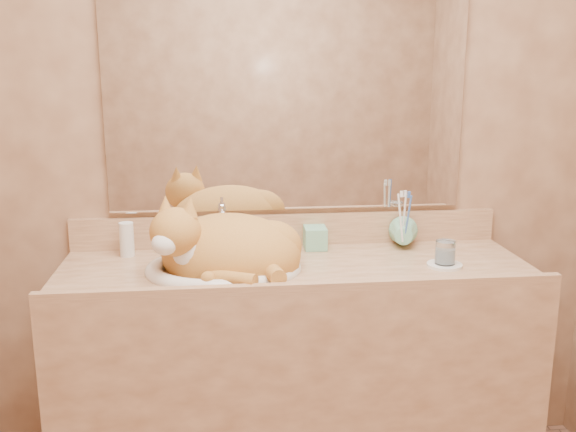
{
  "coord_description": "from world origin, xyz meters",
  "views": [
    {
      "loc": [
        -0.25,
        -1.34,
        1.52
      ],
      "look_at": [
        -0.03,
        0.7,
        1.03
      ],
      "focal_mm": 40.0,
      "sensor_mm": 36.0,
      "label": 1
    }
  ],
  "objects": [
    {
      "name": "vanity_counter",
      "position": [
        0.0,
        0.72,
        0.42
      ],
      "size": [
        1.6,
        0.55,
        0.85
      ],
      "primitive_type": null,
      "color": "#8F6040",
      "rests_on": "floor"
    },
    {
      "name": "faucet",
      "position": [
        -0.24,
        0.9,
        0.93
      ],
      "size": [
        0.05,
        0.12,
        0.17
      ],
      "primitive_type": null,
      "rotation": [
        0.0,
        0.0,
        -0.06
      ],
      "color": "silver",
      "rests_on": "vanity_counter"
    },
    {
      "name": "lotion_bottle",
      "position": [
        -0.58,
        0.91,
        0.91
      ],
      "size": [
        0.05,
        0.05,
        0.12
      ],
      "primitive_type": "cylinder",
      "color": "white",
      "rests_on": "vanity_counter"
    },
    {
      "name": "toothbrush_cup",
      "position": [
        0.41,
        0.86,
        0.9
      ],
      "size": [
        0.13,
        0.13,
        0.1
      ],
      "primitive_type": "imported",
      "rotation": [
        0.0,
        0.0,
        -0.26
      ],
      "color": "#78C09B",
      "rests_on": "vanity_counter"
    },
    {
      "name": "cat",
      "position": [
        -0.25,
        0.7,
        0.94
      ],
      "size": [
        0.59,
        0.53,
        0.26
      ],
      "primitive_type": null,
      "rotation": [
        0.0,
        0.0,
        -0.35
      ],
      "color": "#B06D28",
      "rests_on": "sink_basin"
    },
    {
      "name": "mirror",
      "position": [
        0.0,
        0.99,
        1.39
      ],
      "size": [
        1.3,
        0.02,
        0.8
      ],
      "primitive_type": "cube",
      "color": "white",
      "rests_on": "wall_back"
    },
    {
      "name": "saucer",
      "position": [
        0.5,
        0.67,
        0.85
      ],
      "size": [
        0.12,
        0.12,
        0.01
      ],
      "primitive_type": "cylinder",
      "color": "white",
      "rests_on": "vanity_counter"
    },
    {
      "name": "water_glass",
      "position": [
        0.5,
        0.67,
        0.9
      ],
      "size": [
        0.07,
        0.07,
        0.08
      ],
      "primitive_type": "cylinder",
      "color": "silver",
      "rests_on": "saucer"
    },
    {
      "name": "sink_basin",
      "position": [
        -0.24,
        0.7,
        0.93
      ],
      "size": [
        0.59,
        0.53,
        0.16
      ],
      "primitive_type": null,
      "rotation": [
        0.0,
        0.0,
        -0.24
      ],
      "color": "white",
      "rests_on": "vanity_counter"
    },
    {
      "name": "toothbrushes",
      "position": [
        0.41,
        0.86,
        0.98
      ],
      "size": [
        0.04,
        0.04,
        0.23
      ],
      "primitive_type": null,
      "color": "white",
      "rests_on": "toothbrush_cup"
    },
    {
      "name": "soap_dispenser",
      "position": [
        0.1,
        0.88,
        0.94
      ],
      "size": [
        0.08,
        0.09,
        0.18
      ],
      "primitive_type": "imported",
      "rotation": [
        0.0,
        0.0,
        -0.03
      ],
      "color": "#78C09B",
      "rests_on": "vanity_counter"
    },
    {
      "name": "wall_back",
      "position": [
        0.0,
        1.0,
        1.25
      ],
      "size": [
        2.4,
        0.02,
        2.5
      ],
      "primitive_type": "cube",
      "color": "brown",
      "rests_on": "ground"
    }
  ]
}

